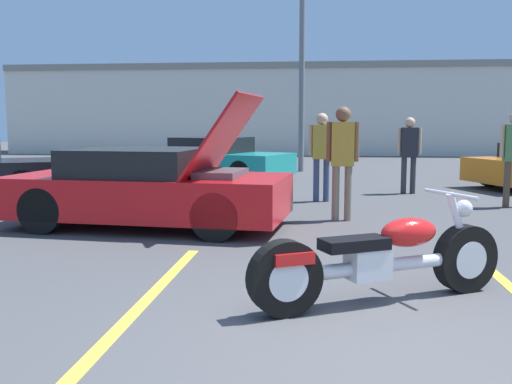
% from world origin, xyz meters
% --- Properties ---
extents(ground_plane, '(80.00, 80.00, 0.00)m').
position_xyz_m(ground_plane, '(0.00, 0.00, 0.00)').
color(ground_plane, '#474749').
extents(parking_stripe_middle, '(0.12, 4.57, 0.01)m').
position_xyz_m(parking_stripe_middle, '(-2.02, 0.90, 0.00)').
color(parking_stripe_middle, yellow).
rests_on(parking_stripe_middle, ground).
extents(far_building, '(32.00, 4.20, 4.40)m').
position_xyz_m(far_building, '(0.00, 25.65, 2.34)').
color(far_building, beige).
rests_on(far_building, ground).
extents(light_pole, '(1.21, 0.28, 6.78)m').
position_xyz_m(light_pole, '(-0.94, 14.86, 3.76)').
color(light_pole, slate).
rests_on(light_pole, ground).
extents(motorcycle, '(2.28, 1.31, 0.95)m').
position_xyz_m(motorcycle, '(0.06, 1.37, 0.39)').
color(motorcycle, black).
rests_on(motorcycle, ground).
extents(show_car_hood_open, '(4.31, 2.26, 1.99)m').
position_xyz_m(show_car_hood_open, '(-3.03, 4.73, 0.59)').
color(show_car_hood_open, red).
rests_on(show_car_hood_open, ground).
extents(parked_car_mid_row, '(4.47, 3.29, 1.17)m').
position_xyz_m(parked_car_mid_row, '(-3.34, 12.17, 0.55)').
color(parked_car_mid_row, teal).
rests_on(parked_car_mid_row, ground).
extents(spectator_near_motorcycle, '(0.52, 0.23, 1.76)m').
position_xyz_m(spectator_near_motorcycle, '(-0.42, 7.83, 1.05)').
color(spectator_near_motorcycle, '#38476B').
rests_on(spectator_near_motorcycle, ground).
extents(spectator_by_show_car, '(0.52, 0.22, 1.69)m').
position_xyz_m(spectator_by_show_car, '(1.51, 9.30, 1.00)').
color(spectator_by_show_car, '#333338').
rests_on(spectator_by_show_car, ground).
extents(spectator_far_lot, '(0.52, 0.24, 1.83)m').
position_xyz_m(spectator_far_lot, '(-0.11, 5.61, 1.10)').
color(spectator_far_lot, gray).
rests_on(spectator_far_lot, ground).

